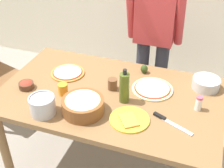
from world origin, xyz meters
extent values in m
plane|color=gray|center=(0.00, 0.00, 0.00)|extent=(8.00, 8.00, 0.00)
cube|color=brown|center=(0.00, 0.00, 0.74)|extent=(1.60, 0.96, 0.04)
cylinder|color=brown|center=(-0.72, -0.40, 0.36)|extent=(0.07, 0.07, 0.72)
cylinder|color=brown|center=(-0.72, 0.40, 0.36)|extent=(0.07, 0.07, 0.72)
cylinder|color=brown|center=(0.72, 0.40, 0.36)|extent=(0.07, 0.07, 0.72)
cylinder|color=#2D2D38|center=(0.06, 0.76, 0.42)|extent=(0.12, 0.12, 0.85)
cylinder|color=#2D2D38|center=(0.24, 0.76, 0.42)|extent=(0.12, 0.12, 0.85)
cube|color=#B7383D|center=(0.15, 0.76, 1.12)|extent=(0.34, 0.20, 0.55)
cylinder|color=#B7383D|center=(-0.06, 0.71, 1.12)|extent=(0.07, 0.21, 0.55)
cylinder|color=#B7383D|center=(0.36, 0.71, 1.12)|extent=(0.07, 0.21, 0.55)
cylinder|color=brown|center=(-1.04, 0.36, 0.23)|extent=(0.04, 0.04, 0.45)
cylinder|color=brown|center=(-1.37, 0.45, 0.23)|extent=(0.04, 0.04, 0.45)
cylinder|color=beige|center=(0.28, 0.15, 0.77)|extent=(0.30, 0.30, 0.01)
cylinder|color=#B22D1E|center=(0.28, 0.15, 0.77)|extent=(0.27, 0.27, 0.00)
cylinder|color=beige|center=(0.28, 0.15, 0.78)|extent=(0.25, 0.25, 0.00)
cylinder|color=#C67A33|center=(-0.41, 0.14, 0.77)|extent=(0.27, 0.27, 0.01)
cylinder|color=#B22D1E|center=(-0.41, 0.14, 0.77)|extent=(0.24, 0.24, 0.00)
cylinder|color=beige|center=(-0.41, 0.14, 0.78)|extent=(0.22, 0.22, 0.00)
cylinder|color=gold|center=(0.22, -0.23, 0.77)|extent=(0.26, 0.26, 0.01)
cube|color=#CC8438|center=(0.22, -0.25, 0.78)|extent=(0.16, 0.17, 0.01)
cylinder|color=brown|center=(-0.10, -0.25, 0.81)|extent=(0.28, 0.28, 0.10)
ellipsoid|color=beige|center=(-0.10, -0.25, 0.85)|extent=(0.25, 0.25, 0.05)
cylinder|color=#B7B7BC|center=(0.65, 0.30, 0.80)|extent=(0.20, 0.20, 0.08)
cylinder|color=#4C2D1E|center=(-0.61, -0.14, 0.78)|extent=(0.11, 0.11, 0.04)
ellipsoid|color=#9E3323|center=(-0.61, -0.14, 0.80)|extent=(0.10, 0.10, 0.05)
cylinder|color=#47561E|center=(0.12, -0.05, 0.87)|extent=(0.07, 0.07, 0.22)
cylinder|color=black|center=(0.12, -0.05, 1.00)|extent=(0.03, 0.03, 0.04)
cylinder|color=#B7B7BC|center=(-0.34, -0.35, 0.82)|extent=(0.17, 0.17, 0.12)
torus|color=#A5A5AD|center=(-0.34, -0.35, 0.88)|extent=(0.17, 0.17, 0.01)
cylinder|color=orange|center=(-0.31, -0.12, 0.80)|extent=(0.07, 0.07, 0.08)
cylinder|color=brown|center=(0.00, 0.06, 0.80)|extent=(0.07, 0.07, 0.08)
cylinder|color=white|center=(0.62, 0.02, 0.81)|extent=(0.04, 0.04, 0.09)
cylinder|color=#D84C66|center=(0.62, 0.02, 0.86)|extent=(0.04, 0.04, 0.02)
cube|color=silver|center=(0.52, -0.20, 0.76)|extent=(0.21, 0.11, 0.01)
cube|color=black|center=(0.40, -0.14, 0.77)|extent=(0.09, 0.06, 0.02)
ellipsoid|color=#2D4219|center=(0.16, 0.36, 0.80)|extent=(0.06, 0.06, 0.07)
camera|label=1|loc=(0.59, -1.64, 2.04)|focal=47.88mm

